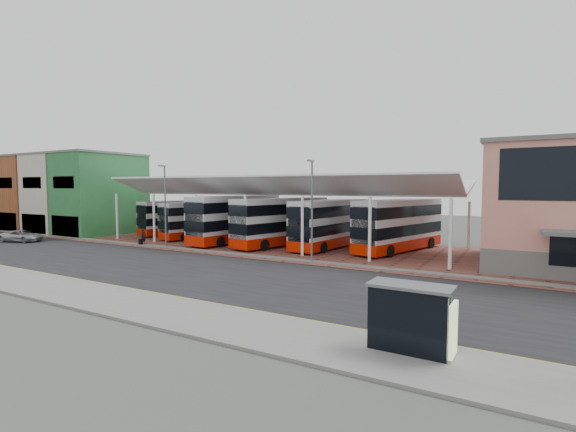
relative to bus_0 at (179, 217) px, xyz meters
The scene contains 24 objects.
ground 26.36m from the bus_0, 36.09° to the right, with size 140.00×140.00×0.00m, color #424641.
road 26.95m from the bus_0, 37.81° to the right, with size 120.00×14.00×0.02m, color black.
forecourt 23.45m from the bus_0, ahead, with size 72.00×16.00×0.06m, color brown.
sidewalk 32.46m from the bus_0, 49.06° to the right, with size 120.00×4.00×0.14m, color slate.
north_kerb 23.26m from the bus_0, 23.60° to the right, with size 120.00×0.80×0.14m, color slate.
yellow_line_near 30.99m from the bus_0, 46.63° to the right, with size 120.00×0.12×0.01m, color gold.
yellow_line_far 30.77m from the bus_0, 46.25° to the right, with size 120.00×0.12×0.01m, color gold.
canopy 15.73m from the bus_0, ahead, with size 37.00×11.63×7.07m.
shop_green 10.30m from the bus_0, 152.85° to the right, with size 6.40×10.20×10.22m.
shop_cream 16.20m from the bus_0, 163.58° to the right, with size 6.40×10.20×10.22m.
shop_brick 22.43m from the bus_0, 168.32° to the right, with size 6.40×10.20×10.22m.
shop_ochre 28.78m from the bus_0, behind, with size 6.40×10.20×10.22m.
lamp_west 11.91m from the bus_0, 51.84° to the right, with size 0.16×0.90×8.07m.
lamp_east 25.08m from the bus_0, 21.61° to the right, with size 0.16×0.90×8.07m.
bus_0 is the anchor object (origin of this frame).
bus_1 5.37m from the bus_0, 16.55° to the right, with size 4.58×10.35×4.16m.
bus_2 11.19m from the bus_0, 13.63° to the right, with size 3.81×12.22×4.96m.
bus_3 16.58m from the bus_0, ahead, with size 5.29×11.91×4.78m.
bus_4 21.43m from the bus_0, ahead, with size 3.88×11.53×4.66m.
bus_5 27.74m from the bus_0, ahead, with size 5.62×11.84×4.76m.
silver_car 16.98m from the bus_0, 125.32° to the right, with size 2.09×4.52×1.26m, color #A2A5A9.
pedestrian 10.08m from the bus_0, 66.33° to the right, with size 0.61×0.40×1.66m, color black.
suitcase 10.42m from the bus_0, 67.23° to the right, with size 0.37×0.27×0.64m, color black.
bus_shelter 42.12m from the bus_0, 34.65° to the right, with size 3.01×1.42×2.38m.
Camera 1 is at (16.62, -23.03, 5.98)m, focal length 26.00 mm.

